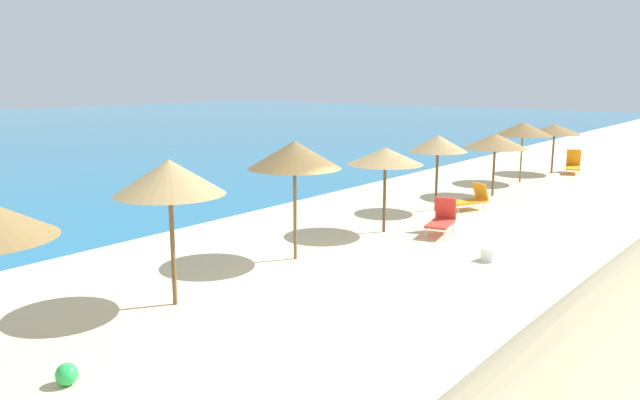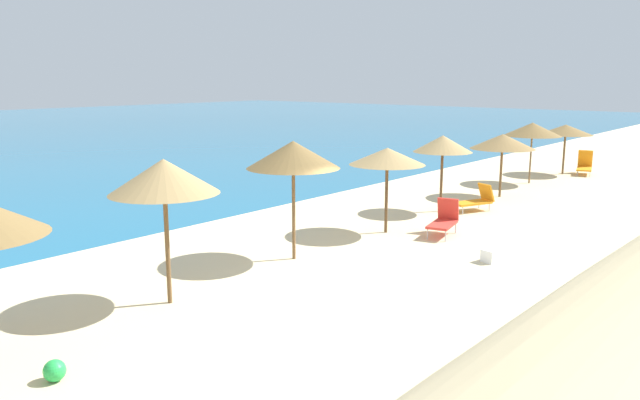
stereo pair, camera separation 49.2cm
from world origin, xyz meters
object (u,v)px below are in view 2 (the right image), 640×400
object	(u,v)px
lounge_chair_2	(475,200)
beach_umbrella_4	(164,177)
beach_umbrella_8	(503,142)
beach_umbrella_6	(387,157)
lounge_chair_0	(585,165)
beach_umbrella_10	(566,130)
lounge_chair_3	(444,220)
beach_umbrella_5	(293,155)
beach_umbrella_9	(532,129)
cooler_box	(493,255)
beach_ball	(55,371)
beach_umbrella_7	(443,144)

from	to	relation	value
lounge_chair_2	beach_umbrella_4	bearing A→B (deg)	109.42
beach_umbrella_8	lounge_chair_2	size ratio (longest dim) A/B	1.53
beach_umbrella_8	lounge_chair_2	xyz separation A→B (m)	(-3.03, -0.44, -1.75)
beach_umbrella_6	lounge_chair_0	xyz separation A→B (m)	(15.58, -0.94, -1.85)
beach_umbrella_6	lounge_chair_0	distance (m)	15.72
lounge_chair_0	beach_umbrella_6	bearing A→B (deg)	71.09
beach_umbrella_10	lounge_chair_3	distance (m)	14.28
beach_umbrella_5	beach_umbrella_9	bearing A→B (deg)	-0.63
beach_umbrella_6	lounge_chair_2	world-z (taller)	beach_umbrella_6
lounge_chair_3	cooler_box	bearing A→B (deg)	132.07
beach_umbrella_8	beach_umbrella_9	world-z (taller)	beach_umbrella_9
beach_ball	cooler_box	distance (m)	10.44
beach_umbrella_10	lounge_chair_0	bearing A→B (deg)	-51.11
beach_umbrella_8	cooler_box	bearing A→B (deg)	-157.26
beach_umbrella_10	lounge_chair_2	distance (m)	10.58
beach_ball	beach_umbrella_4	bearing A→B (deg)	23.89
beach_umbrella_8	beach_ball	size ratio (longest dim) A/B	7.19
beach_umbrella_8	beach_umbrella_10	world-z (taller)	beach_umbrella_8
beach_umbrella_8	beach_umbrella_10	xyz separation A→B (m)	(7.40, 0.10, -0.02)
beach_umbrella_4	cooler_box	distance (m)	8.33
cooler_box	beach_ball	bearing A→B (deg)	166.60
lounge_chair_2	lounge_chair_3	world-z (taller)	lounge_chair_3
beach_umbrella_9	lounge_chair_0	bearing A→B (deg)	-13.66
beach_umbrella_5	beach_umbrella_10	distance (m)	18.74
beach_umbrella_7	lounge_chair_3	world-z (taller)	beach_umbrella_7
beach_umbrella_9	beach_umbrella_4	bearing A→B (deg)	179.96
beach_ball	cooler_box	size ratio (longest dim) A/B	0.60
beach_umbrella_8	lounge_chair_3	xyz separation A→B (m)	(-6.73, -1.24, -1.68)
beach_umbrella_10	beach_umbrella_7	bearing A→B (deg)	178.19
beach_umbrella_5	beach_umbrella_7	xyz separation A→B (m)	(7.49, -0.04, -0.33)
beach_umbrella_8	beach_ball	distance (m)	18.61
beach_umbrella_9	beach_umbrella_5	bearing A→B (deg)	179.37
beach_umbrella_8	lounge_chair_3	distance (m)	7.04
lounge_chair_0	beach_umbrella_9	bearing A→B (deg)	60.87
beach_umbrella_7	lounge_chair_2	bearing A→B (deg)	-47.39
lounge_chair_0	cooler_box	distance (m)	16.60
cooler_box	beach_umbrella_4	bearing A→B (deg)	151.22
beach_umbrella_10	cooler_box	distance (m)	16.24
beach_umbrella_9	beach_umbrella_10	world-z (taller)	beach_umbrella_9
beach_umbrella_9	beach_umbrella_10	bearing A→B (deg)	-3.69
beach_umbrella_6	beach_umbrella_10	distance (m)	14.94
lounge_chair_3	beach_umbrella_7	bearing A→B (deg)	-72.14
beach_umbrella_7	cooler_box	distance (m)	6.34
beach_umbrella_7	lounge_chair_0	world-z (taller)	beach_umbrella_7
beach_umbrella_10	lounge_chair_0	world-z (taller)	beach_umbrella_10
beach_umbrella_6	beach_umbrella_7	distance (m)	3.70
beach_umbrella_8	cooler_box	size ratio (longest dim) A/B	4.29
beach_umbrella_7	beach_umbrella_10	xyz separation A→B (m)	(11.24, -0.36, -0.21)
beach_umbrella_7	beach_umbrella_10	size ratio (longest dim) A/B	1.06
beach_umbrella_4	beach_ball	bearing A→B (deg)	-156.11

